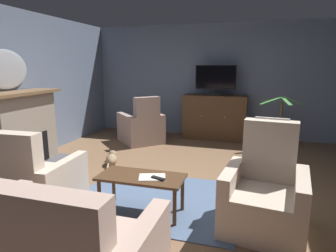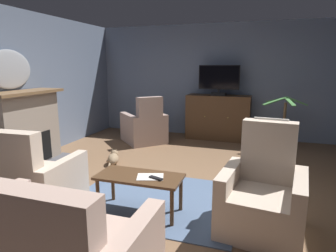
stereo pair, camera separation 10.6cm
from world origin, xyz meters
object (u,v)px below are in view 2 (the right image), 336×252
object	(u,v)px
tv_remote	(156,178)
armchair_facing_sofa	(262,197)
tv_cabinet	(218,118)
television	(219,79)
armchair_in_far_corner	(35,181)
potted_plant_tall_palm_by_window	(283,133)
coffee_table	(139,180)
cat	(113,158)
fireplace	(27,131)
folded_newspaper	(150,177)
armchair_near_window	(144,128)
wall_mirror_oval	(10,69)
sofa_floral	(50,250)

from	to	relation	value
tv_remote	armchair_facing_sofa	xyz separation A→B (m)	(1.15, 0.13, -0.12)
tv_cabinet	tv_remote	world-z (taller)	tv_cabinet
television	armchair_in_far_corner	distance (m)	4.45
tv_remote	potted_plant_tall_palm_by_window	xyz separation A→B (m)	(1.51, 3.49, -0.14)
television	armchair_facing_sofa	distance (m)	3.97
armchair_in_far_corner	potted_plant_tall_palm_by_window	xyz separation A→B (m)	(3.04, 3.68, 0.02)
coffee_table	cat	distance (m)	1.88
fireplace	folded_newspaper	xyz separation A→B (m)	(2.64, -0.93, -0.15)
armchair_facing_sofa	cat	size ratio (longest dim) A/B	1.75
tv_remote	armchair_near_window	distance (m)	3.36
tv_remote	wall_mirror_oval	bearing A→B (deg)	0.31
potted_plant_tall_palm_by_window	cat	distance (m)	3.52
wall_mirror_oval	tv_remote	xyz separation A→B (m)	(2.97, -0.96, -1.18)
wall_mirror_oval	potted_plant_tall_palm_by_window	distance (m)	5.31
fireplace	tv_remote	distance (m)	2.89
television	armchair_facing_sofa	xyz separation A→B (m)	(1.07, -3.68, -1.05)
coffee_table	folded_newspaper	distance (m)	0.15
fireplace	potted_plant_tall_palm_by_window	distance (m)	4.94
armchair_in_far_corner	cat	xyz separation A→B (m)	(0.15, 1.68, -0.21)
sofa_floral	potted_plant_tall_palm_by_window	distance (m)	5.13
tv_cabinet	armchair_in_far_corner	size ratio (longest dim) A/B	1.44
fireplace	armchair_near_window	size ratio (longest dim) A/B	1.15
fireplace	armchair_facing_sofa	bearing A→B (deg)	-12.10
armchair_near_window	cat	world-z (taller)	armchair_near_window
tv_remote	folded_newspaper	xyz separation A→B (m)	(-0.08, 0.04, -0.01)
armchair_in_far_corner	tv_cabinet	bearing A→B (deg)	68.33
television	cat	bearing A→B (deg)	-122.25
sofa_floral	armchair_near_window	xyz separation A→B (m)	(-1.05, 4.31, 0.01)
fireplace	armchair_facing_sofa	xyz separation A→B (m)	(3.88, -0.83, -0.26)
television	tv_remote	distance (m)	3.93
armchair_near_window	potted_plant_tall_palm_by_window	size ratio (longest dim) A/B	1.11
wall_mirror_oval	tv_cabinet	bearing A→B (deg)	43.55
armchair_facing_sofa	fireplace	bearing A→B (deg)	167.90
tv_cabinet	cat	world-z (taller)	tv_cabinet
tv_cabinet	television	world-z (taller)	television
armchair_facing_sofa	potted_plant_tall_palm_by_window	world-z (taller)	armchair_facing_sofa
sofa_floral	armchair_in_far_corner	size ratio (longest dim) A/B	1.52
fireplace	armchair_in_far_corner	size ratio (longest dim) A/B	1.39
folded_newspaper	coffee_table	bearing A→B (deg)	159.29
wall_mirror_oval	armchair_in_far_corner	distance (m)	2.28
armchair_facing_sofa	potted_plant_tall_palm_by_window	size ratio (longest dim) A/B	1.05
tv_cabinet	armchair_near_window	bearing A→B (deg)	-151.43
wall_mirror_oval	armchair_facing_sofa	bearing A→B (deg)	-11.40
wall_mirror_oval	armchair_facing_sofa	size ratio (longest dim) A/B	0.79
television	armchair_near_window	world-z (taller)	television
sofa_floral	armchair_facing_sofa	xyz separation A→B (m)	(1.54, 1.41, 0.04)
coffee_table	armchair_near_window	bearing A→B (deg)	112.11
armchair_in_far_corner	cat	distance (m)	1.70
folded_newspaper	potted_plant_tall_palm_by_window	world-z (taller)	potted_plant_tall_palm_by_window
coffee_table	armchair_near_window	world-z (taller)	armchair_near_window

